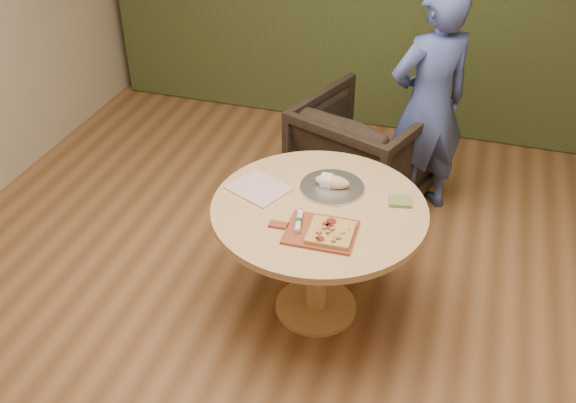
# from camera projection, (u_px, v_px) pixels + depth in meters

# --- Properties ---
(room_shell) EXTENTS (5.04, 6.04, 2.84)m
(room_shell) POSITION_uv_depth(u_px,v_px,m) (268.00, 137.00, 2.70)
(room_shell) COLOR #906039
(room_shell) RESTS_ON ground
(pedestal_table) EXTENTS (1.16, 1.16, 0.75)m
(pedestal_table) POSITION_uv_depth(u_px,v_px,m) (319.00, 227.00, 3.49)
(pedestal_table) COLOR tan
(pedestal_table) RESTS_ON ground
(pizza_paddle) EXTENTS (0.45, 0.29, 0.01)m
(pizza_paddle) POSITION_uv_depth(u_px,v_px,m) (319.00, 232.00, 3.21)
(pizza_paddle) COLOR #964326
(pizza_paddle) RESTS_ON pedestal_table
(flatbread_pizza) EXTENTS (0.23, 0.23, 0.04)m
(flatbread_pizza) POSITION_uv_depth(u_px,v_px,m) (331.00, 232.00, 3.18)
(flatbread_pizza) COLOR tan
(flatbread_pizza) RESTS_ON pizza_paddle
(cutlery_roll) EXTENTS (0.06, 0.20, 0.03)m
(cutlery_roll) POSITION_uv_depth(u_px,v_px,m) (299.00, 221.00, 3.25)
(cutlery_roll) COLOR silver
(cutlery_roll) RESTS_ON pizza_paddle
(newspaper) EXTENTS (0.38, 0.35, 0.01)m
(newspaper) POSITION_uv_depth(u_px,v_px,m) (259.00, 188.00, 3.54)
(newspaper) COLOR white
(newspaper) RESTS_ON pedestal_table
(serving_tray) EXTENTS (0.36, 0.36, 0.02)m
(serving_tray) POSITION_uv_depth(u_px,v_px,m) (332.00, 187.00, 3.54)
(serving_tray) COLOR silver
(serving_tray) RESTS_ON pedestal_table
(bread_roll) EXTENTS (0.19, 0.09, 0.09)m
(bread_roll) POSITION_uv_depth(u_px,v_px,m) (331.00, 181.00, 3.52)
(bread_roll) COLOR #DEC087
(bread_roll) RESTS_ON serving_tray
(green_packet) EXTENTS (0.14, 0.12, 0.02)m
(green_packet) POSITION_uv_depth(u_px,v_px,m) (400.00, 201.00, 3.43)
(green_packet) COLOR #5A6C30
(green_packet) RESTS_ON pedestal_table
(armchair) EXTENTS (1.06, 1.03, 0.86)m
(armchair) POSITION_uv_depth(u_px,v_px,m) (365.00, 147.00, 4.55)
(armchair) COLOR black
(armchair) RESTS_ON ground
(person_standing) EXTENTS (0.71, 0.67, 1.63)m
(person_standing) POSITION_uv_depth(u_px,v_px,m) (429.00, 105.00, 4.23)
(person_standing) COLOR #40539C
(person_standing) RESTS_ON ground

